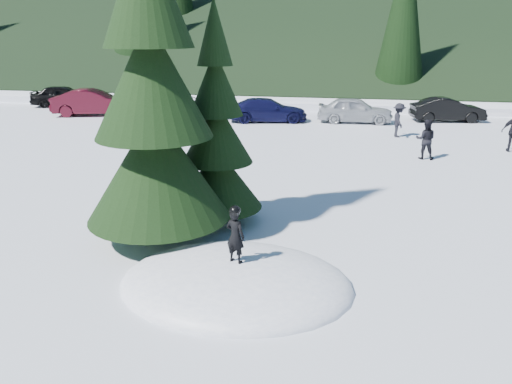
% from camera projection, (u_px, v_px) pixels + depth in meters
% --- Properties ---
extents(ground, '(200.00, 200.00, 0.00)m').
position_uv_depth(ground, '(236.00, 285.00, 9.50)').
color(ground, white).
rests_on(ground, ground).
extents(snow_mound, '(4.48, 3.52, 0.96)m').
position_uv_depth(snow_mound, '(236.00, 285.00, 9.50)').
color(snow_mound, white).
rests_on(snow_mound, ground).
extents(spruce_tall, '(3.20, 3.20, 8.60)m').
position_uv_depth(spruce_tall, '(152.00, 95.00, 10.56)').
color(spruce_tall, black).
rests_on(spruce_tall, ground).
extents(spruce_short, '(2.20, 2.20, 5.37)m').
position_uv_depth(spruce_short, '(217.00, 140.00, 12.06)').
color(spruce_short, black).
rests_on(spruce_short, ground).
extents(child_skier, '(0.44, 0.37, 1.04)m').
position_uv_depth(child_skier, '(235.00, 236.00, 9.20)').
color(child_skier, black).
rests_on(child_skier, snow_mound).
extents(adult_0, '(0.78, 0.64, 1.50)m').
position_uv_depth(adult_0, '(426.00, 139.00, 18.68)').
color(adult_0, black).
rests_on(adult_0, ground).
extents(adult_2, '(0.69, 1.06, 1.54)m').
position_uv_depth(adult_2, '(399.00, 120.00, 22.60)').
color(adult_2, black).
rests_on(adult_2, ground).
extents(car_0, '(4.27, 2.66, 1.36)m').
position_uv_depth(car_0, '(64.00, 96.00, 31.94)').
color(car_0, black).
rests_on(car_0, ground).
extents(car_1, '(4.77, 2.70, 1.49)m').
position_uv_depth(car_1, '(93.00, 102.00, 28.49)').
color(car_1, '#3C0B15').
rests_on(car_1, ground).
extents(car_2, '(4.89, 3.28, 1.24)m').
position_uv_depth(car_2, '(188.00, 107.00, 27.62)').
color(car_2, '#4E5056').
rests_on(car_2, ground).
extents(car_3, '(4.50, 2.55, 1.23)m').
position_uv_depth(car_3, '(267.00, 110.00, 26.58)').
color(car_3, '#0E0E33').
rests_on(car_3, ground).
extents(car_4, '(3.94, 1.68, 1.33)m').
position_uv_depth(car_4, '(355.00, 110.00, 26.26)').
color(car_4, '#A1A4A9').
rests_on(car_4, ground).
extents(car_5, '(3.97, 1.94, 1.25)m').
position_uv_depth(car_5, '(448.00, 110.00, 26.60)').
color(car_5, black).
rests_on(car_5, ground).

